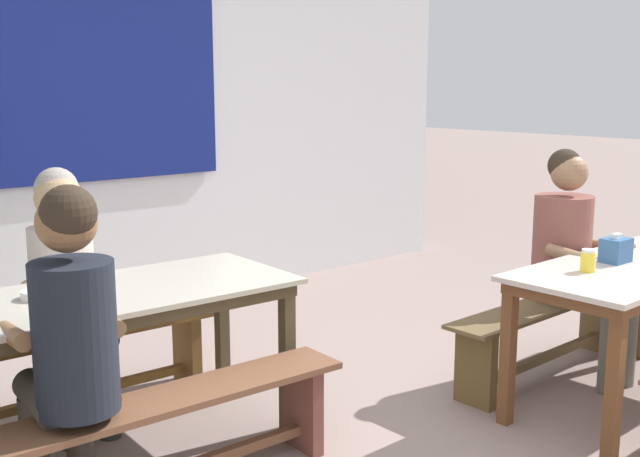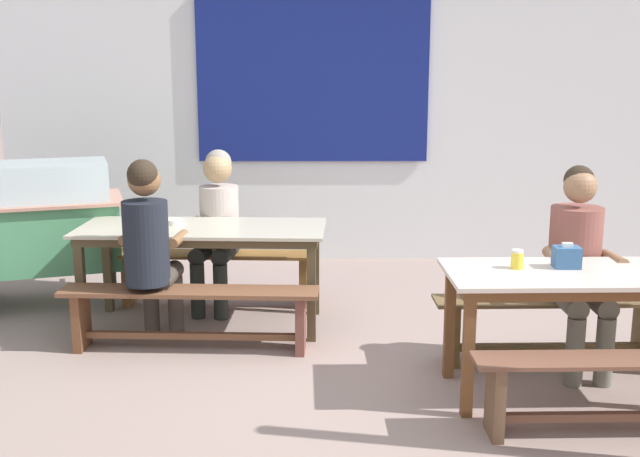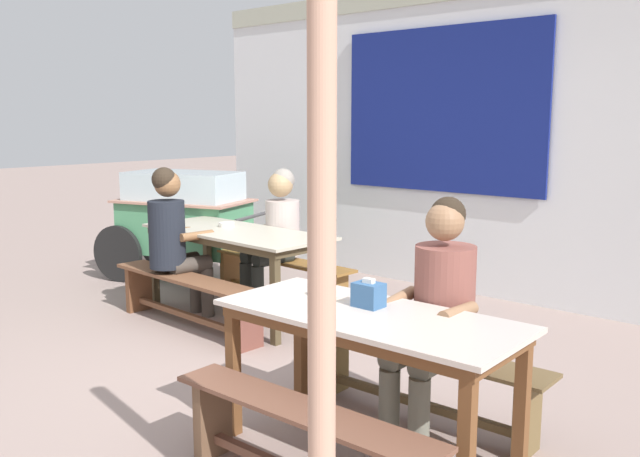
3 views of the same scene
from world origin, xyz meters
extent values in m
plane|color=gray|center=(0.00, 0.00, 0.00)|extent=(40.00, 40.00, 0.00)
cube|color=silver|center=(0.00, 2.99, 1.39)|extent=(6.55, 0.12, 2.79)
cube|color=navy|center=(-0.27, 2.90, 1.77)|extent=(2.19, 0.03, 1.58)
cube|color=#B7B09A|center=(-1.06, 0.93, 0.74)|extent=(1.81, 0.79, 0.02)
cube|color=#493D27|center=(-1.06, 0.93, 0.70)|extent=(1.73, 0.73, 0.06)
cube|color=#493D27|center=(-0.24, 1.20, 0.33)|extent=(0.06, 0.06, 0.67)
cube|color=#493D27|center=(-0.26, 0.60, 0.33)|extent=(0.06, 0.06, 0.67)
cube|color=#493D27|center=(-1.86, 1.26, 0.33)|extent=(0.06, 0.06, 0.67)
cube|color=#493D27|center=(-1.88, 0.66, 0.33)|extent=(0.06, 0.06, 0.67)
cube|color=beige|center=(1.29, -0.30, 0.74)|extent=(1.56, 0.70, 0.03)
cube|color=brown|center=(1.29, -0.30, 0.69)|extent=(1.48, 0.64, 0.06)
cube|color=brown|center=(0.59, -0.04, 0.33)|extent=(0.06, 0.06, 0.66)
cube|color=brown|center=(0.61, -0.59, 0.33)|extent=(0.06, 0.06, 0.66)
cube|color=brown|center=(-1.04, 1.44, 0.41)|extent=(1.66, 0.33, 0.02)
cube|color=brown|center=(-0.33, 1.41, 0.20)|extent=(0.07, 0.23, 0.40)
cube|color=brown|center=(-1.75, 1.47, 0.20)|extent=(0.07, 0.23, 0.40)
cube|color=brown|center=(-1.04, 1.44, 0.10)|extent=(1.37, 0.10, 0.04)
cube|color=brown|center=(-1.08, 0.42, 0.41)|extent=(1.75, 0.34, 0.03)
cube|color=brown|center=(-0.33, 0.39, 0.20)|extent=(0.07, 0.23, 0.40)
cube|color=brown|center=(-1.83, 0.45, 0.20)|extent=(0.07, 0.23, 0.40)
cube|color=brown|center=(-1.08, 0.42, 0.10)|extent=(1.46, 0.10, 0.04)
cube|color=brown|center=(1.28, 0.21, 0.42)|extent=(1.50, 0.30, 0.02)
cube|color=brown|center=(1.91, 0.22, 0.20)|extent=(0.07, 0.23, 0.41)
cube|color=brown|center=(0.65, 0.19, 0.20)|extent=(0.07, 0.23, 0.41)
cube|color=brown|center=(1.28, 0.21, 0.10)|extent=(1.21, 0.07, 0.04)
cube|color=brown|center=(1.30, -0.81, 0.42)|extent=(1.44, 0.28, 0.02)
cube|color=brown|center=(0.71, -0.82, 0.20)|extent=(0.06, 0.21, 0.41)
cube|color=brown|center=(1.30, -0.81, 0.10)|extent=(1.15, 0.07, 0.04)
cube|color=#498F60|center=(-2.47, 1.47, 0.56)|extent=(1.43, 1.05, 0.53)
cube|color=silver|center=(-2.47, 1.47, 0.99)|extent=(1.28, 0.94, 0.31)
cube|color=tan|center=(-2.47, 1.47, 0.84)|extent=(1.53, 1.15, 0.02)
cylinder|color=#333333|center=(-1.92, 1.65, 0.15)|extent=(0.05, 0.05, 0.30)
cylinder|color=#3F3F3F|center=(-1.70, 1.73, 0.72)|extent=(0.25, 0.66, 0.04)
cylinder|color=#262A27|center=(-1.13, 1.10, 0.21)|extent=(0.11, 0.11, 0.43)
cylinder|color=#262A27|center=(-0.96, 1.08, 0.21)|extent=(0.11, 0.11, 0.43)
cylinder|color=#262A27|center=(-1.11, 1.28, 0.48)|extent=(0.18, 0.40, 0.13)
cylinder|color=#262A27|center=(-0.93, 1.25, 0.48)|extent=(0.18, 0.40, 0.13)
cylinder|color=#B8A8A1|center=(-1.00, 1.44, 0.72)|extent=(0.31, 0.31, 0.50)
sphere|color=tan|center=(-1.00, 1.42, 1.11)|extent=(0.23, 0.23, 0.23)
sphere|color=gray|center=(-1.00, 1.45, 1.15)|extent=(0.21, 0.21, 0.21)
cylinder|color=tan|center=(-1.19, 1.28, 0.70)|extent=(0.11, 0.31, 0.08)
cylinder|color=tan|center=(-0.85, 1.23, 0.70)|extent=(0.11, 0.31, 0.10)
cylinder|color=#68685A|center=(1.33, -0.17, 0.21)|extent=(0.11, 0.11, 0.43)
cylinder|color=#68685A|center=(1.51, -0.17, 0.21)|extent=(0.11, 0.11, 0.43)
cylinder|color=#68685A|center=(1.33, 0.02, 0.48)|extent=(0.14, 0.42, 0.13)
cylinder|color=#68685A|center=(1.51, 0.02, 0.48)|extent=(0.14, 0.42, 0.13)
cylinder|color=brown|center=(1.42, 0.21, 0.75)|extent=(0.33, 0.33, 0.56)
sphere|color=#916949|center=(1.42, 0.19, 1.16)|extent=(0.21, 0.21, 0.21)
sphere|color=#2D2319|center=(1.42, 0.22, 1.20)|extent=(0.19, 0.19, 0.19)
cylinder|color=#916949|center=(1.24, 0.03, 0.74)|extent=(0.07, 0.31, 0.10)
cylinder|color=#916949|center=(1.60, 0.03, 0.74)|extent=(0.07, 0.30, 0.08)
cylinder|color=#403831|center=(-1.24, 0.75, 0.21)|extent=(0.11, 0.11, 0.43)
cylinder|color=#403831|center=(-1.42, 0.76, 0.21)|extent=(0.11, 0.11, 0.43)
cylinder|color=#403831|center=(-1.25, 0.59, 0.48)|extent=(0.16, 0.37, 0.13)
cylinder|color=#403831|center=(-1.43, 0.60, 0.48)|extent=(0.16, 0.37, 0.13)
cylinder|color=black|center=(-1.35, 0.43, 0.75)|extent=(0.30, 0.30, 0.56)
sphere|color=brown|center=(-1.35, 0.45, 1.16)|extent=(0.22, 0.22, 0.22)
sphere|color=#2D2319|center=(-1.36, 0.42, 1.20)|extent=(0.20, 0.20, 0.20)
cylinder|color=brown|center=(-1.17, 0.60, 0.73)|extent=(0.10, 0.31, 0.07)
cylinder|color=brown|center=(-1.51, 0.63, 0.73)|extent=(0.10, 0.31, 0.10)
cube|color=#335C8D|center=(1.23, -0.22, 0.81)|extent=(0.15, 0.11, 0.12)
cube|color=white|center=(1.23, -0.22, 0.89)|extent=(0.06, 0.03, 0.02)
cylinder|color=yellow|center=(0.94, -0.24, 0.80)|extent=(0.07, 0.07, 0.09)
cylinder|color=white|center=(0.94, -0.24, 0.85)|extent=(0.06, 0.06, 0.02)
cylinder|color=silver|center=(-1.27, 1.01, 0.77)|extent=(0.14, 0.14, 0.04)
camera|label=1|loc=(-2.40, -2.16, 1.64)|focal=43.27mm
camera|label=2|loc=(-0.20, -4.56, 1.91)|focal=43.48mm
camera|label=3|loc=(3.24, -2.89, 1.70)|focal=38.07mm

